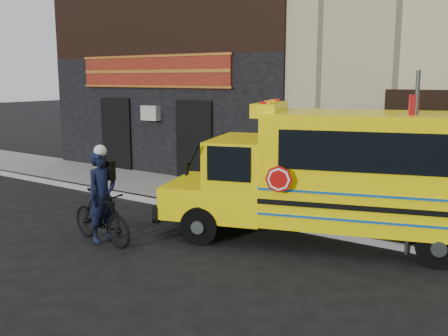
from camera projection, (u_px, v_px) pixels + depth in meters
ground at (158, 245)px, 10.36m from camera, size 120.00×120.00×0.00m
curb at (228, 214)px, 12.45m from camera, size 40.00×0.20×0.15m
sidewalk at (259, 202)px, 13.67m from camera, size 40.00×3.00×0.15m
building at (350, 1)px, 17.77m from camera, size 20.00×10.70×12.00m
school_bus at (344, 172)px, 10.29m from camera, size 7.22×4.12×2.92m
sign_pole at (412, 157)px, 9.50m from camera, size 0.13×0.30×3.57m
bicycle at (101, 217)px, 10.44m from camera, size 1.94×0.74×1.13m
cyclist at (102, 198)px, 10.39m from camera, size 0.50×0.73×1.92m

